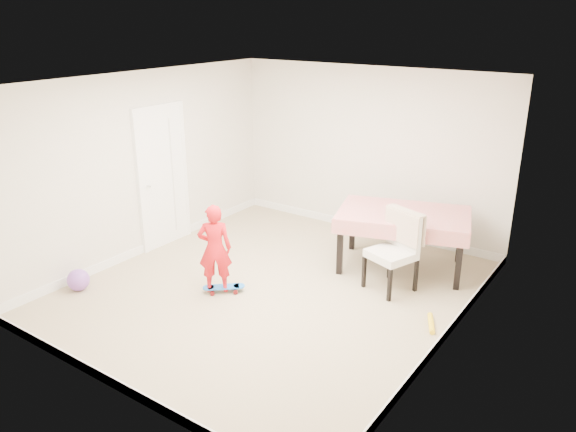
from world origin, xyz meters
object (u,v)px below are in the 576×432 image
Objects in this scene: dining_table at (402,240)px; child at (215,251)px; balloon at (78,280)px; skateboard at (224,289)px; dining_chair at (391,252)px.

child is at bearing -145.93° from dining_table.
balloon is at bearing -4.45° from child.
balloon is at bearing 171.56° from skateboard.
child reaches higher than balloon.
dining_table is at bearing 43.91° from balloon.
balloon is (-3.08, -2.96, -0.27)m from dining_table.
dining_table reaches higher than skateboard.
dining_chair is 1.94× the size of skateboard.
dining_chair is at bearing -4.30° from skateboard.
skateboard is 0.54m from child.
dining_table is 2.57m from child.
child reaches higher than dining_table.
balloon reaches higher than skateboard.
dining_table is 3.25× the size of skateboard.
skateboard is 1.85m from balloon.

